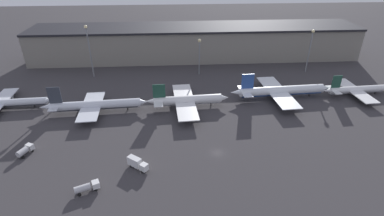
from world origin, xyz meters
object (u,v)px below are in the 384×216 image
airplane_3 (281,91)px  airplane_4 (356,90)px  airplane_0 (0,103)px  service_vehicle_1 (25,150)px  service_vehicle_3 (87,187)px  airplane_2 (187,100)px  service_vehicle_2 (137,163)px  airplane_1 (95,105)px

airplane_3 → airplane_4: bearing=-2.6°
airplane_0 → airplane_4: bearing=-2.3°
airplane_0 → service_vehicle_1: 42.67m
airplane_3 → service_vehicle_1: size_ratio=7.58×
airplane_4 → service_vehicle_3: (-115.72, -58.14, -1.24)m
service_vehicle_1 → service_vehicle_3: service_vehicle_1 is taller
airplane_4 → service_vehicle_3: bearing=-156.8°
airplane_2 → airplane_3: size_ratio=0.77×
service_vehicle_3 → service_vehicle_2: bearing=11.9°
airplane_3 → airplane_4: (38.09, 0.63, -0.80)m
airplane_0 → airplane_2: 83.45m
service_vehicle_2 → airplane_1: bearing=157.3°
airplane_0 → airplane_1: bearing=-10.8°
service_vehicle_2 → service_vehicle_1: bearing=-156.1°
airplane_1 → service_vehicle_2: bearing=-64.2°
airplane_1 → airplane_4: (123.83, 9.05, -0.50)m
service_vehicle_3 → airplane_4: bearing=3.5°
service_vehicle_1 → service_vehicle_3: 32.83m
service_vehicle_2 → airplane_4: bearing=63.4°
airplane_4 → service_vehicle_1: size_ratio=5.37×
airplane_1 → service_vehicle_3: size_ratio=6.15×
airplane_1 → service_vehicle_2: (22.07, -39.30, -1.32)m
airplane_3 → service_vehicle_1: (-103.79, -37.66, -2.02)m
service_vehicle_1 → service_vehicle_2: size_ratio=0.88×
airplane_1 → airplane_3: size_ratio=0.93×
airplane_2 → airplane_3: airplane_3 is taller
airplane_4 → service_vehicle_2: airplane_4 is taller
airplane_4 → service_vehicle_2: (-101.76, -48.35, -0.82)m
airplane_1 → airplane_3: (85.75, 8.42, 0.30)m
airplane_0 → airplane_1: size_ratio=0.98×
service_vehicle_3 → airplane_0: bearing=109.9°
airplane_0 → airplane_3: size_ratio=0.92×
airplane_1 → service_vehicle_3: airplane_1 is taller
airplane_1 → service_vehicle_1: bearing=-125.2°
airplane_0 → service_vehicle_3: (50.94, -54.56, -1.21)m
airplane_2 → service_vehicle_2: 45.22m
airplane_0 → service_vehicle_2: 78.84m
airplane_3 → service_vehicle_3: airplane_3 is taller
airplane_1 → airplane_4: size_ratio=1.32×
airplane_4 → service_vehicle_1: bearing=-168.4°
airplane_3 → service_vehicle_2: 79.59m
airplane_3 → airplane_4: 38.10m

